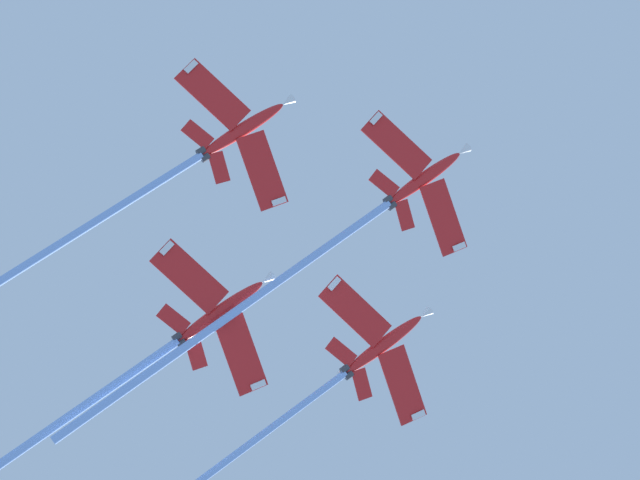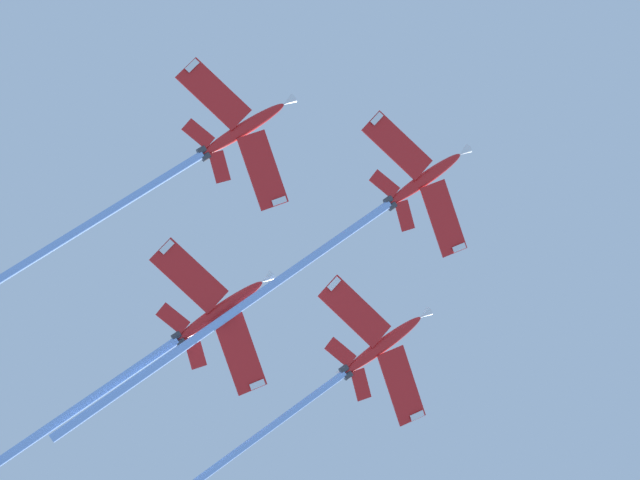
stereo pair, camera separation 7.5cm
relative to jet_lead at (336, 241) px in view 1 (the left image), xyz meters
name	(u,v)px [view 1 (the left image)]	position (x,y,z in m)	size (l,w,h in m)	color
jet_lead	(336,241)	(0.00, 0.00, 0.00)	(55.04, 20.81, 25.66)	red
jet_left_wing	(312,397)	(8.94, -15.74, -3.66)	(52.21, 19.74, 23.28)	red
jet_right_wing	(165,178)	(15.67, 13.96, -3.08)	(50.12, 19.71, 21.72)	red
jet_slot	(109,389)	(28.79, -5.42, -10.36)	(57.42, 21.16, 24.21)	red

